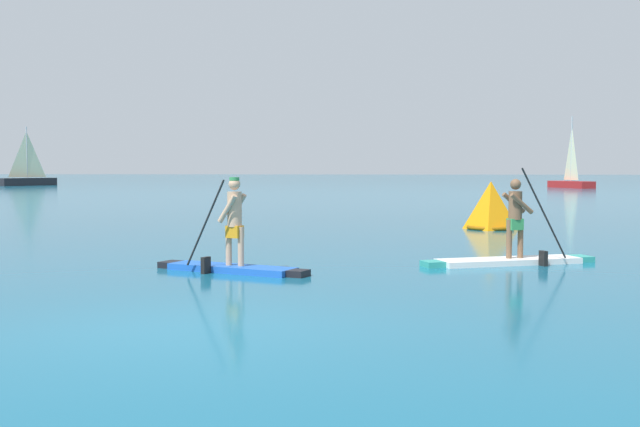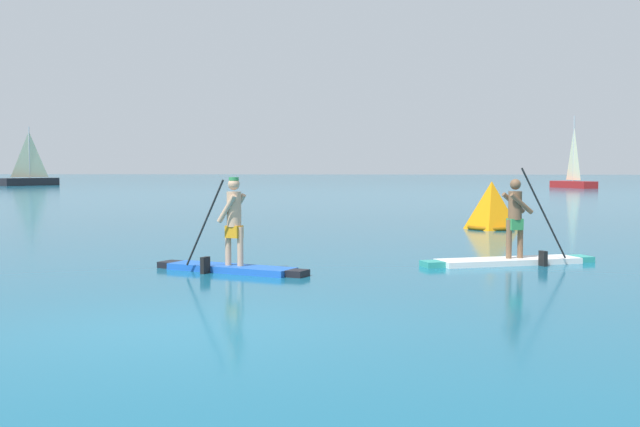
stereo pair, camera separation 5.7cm
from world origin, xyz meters
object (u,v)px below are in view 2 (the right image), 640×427
(sailboat_right_horizon, at_px, (573,179))
(paddleboarder_far_right, at_px, (511,249))
(paddleboarder_mid_center, at_px, (231,252))
(sailboat_left_horizon, at_px, (30,178))
(race_marker_buoy, at_px, (491,208))

(sailboat_right_horizon, bearing_deg, paddleboarder_far_right, -36.28)
(paddleboarder_mid_center, distance_m, sailboat_right_horizon, 64.48)
(paddleboarder_mid_center, distance_m, sailboat_left_horizon, 75.64)
(paddleboarder_mid_center, height_order, sailboat_right_horizon, sailboat_right_horizon)
(paddleboarder_far_right, relative_size, race_marker_buoy, 2.37)
(paddleboarder_far_right, distance_m, sailboat_right_horizon, 61.49)
(paddleboarder_far_right, relative_size, sailboat_left_horizon, 0.55)
(paddleboarder_far_right, distance_m, sailboat_left_horizon, 76.88)
(sailboat_right_horizon, bearing_deg, sailboat_left_horizon, -117.82)
(race_marker_buoy, distance_m, sailboat_left_horizon, 70.05)
(sailboat_left_horizon, bearing_deg, paddleboarder_mid_center, -120.29)
(paddleboarder_mid_center, bearing_deg, sailboat_left_horizon, -39.45)
(race_marker_buoy, distance_m, sailboat_right_horizon, 52.83)
(race_marker_buoy, bearing_deg, sailboat_left_horizon, 127.25)
(paddleboarder_far_right, xyz_separation_m, race_marker_buoy, (0.63, 8.77, 0.37))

